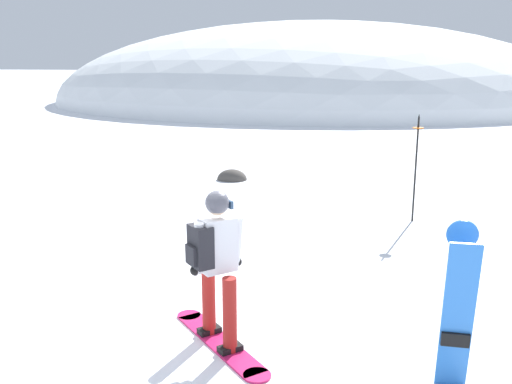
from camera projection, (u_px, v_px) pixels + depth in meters
ground_plane at (203, 321)px, 6.68m from camera, size 300.00×300.00×0.00m
ridge_peak_main at (312, 101)px, 42.10m from camera, size 37.35×33.61×11.45m
snowboarder_main at (216, 265)px, 5.94m from camera, size 1.35×1.42×1.71m
spare_snowboard at (458, 308)px, 5.10m from camera, size 0.28×0.30×1.64m
piste_marker_near at (416, 161)px, 10.56m from camera, size 0.20×0.20×2.05m
rock_dark at (232, 180)px, 14.55m from camera, size 0.78×0.66×0.54m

